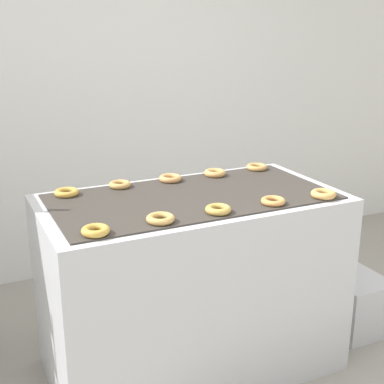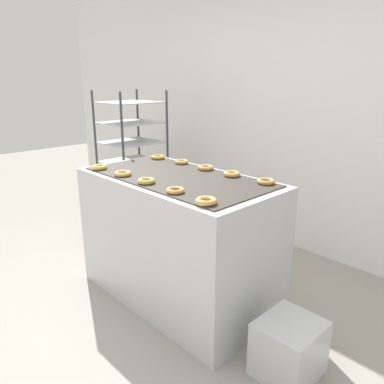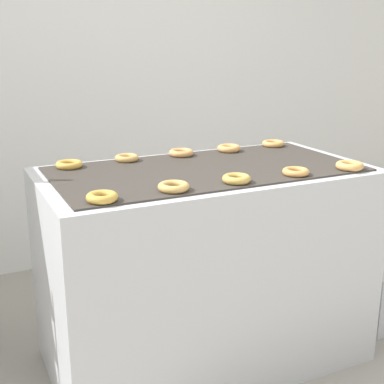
# 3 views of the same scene
# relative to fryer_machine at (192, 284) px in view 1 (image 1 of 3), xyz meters

# --- Properties ---
(wall_back) EXTENTS (8.00, 0.05, 2.80)m
(wall_back) POSITION_rel_fryer_machine_xyz_m (-0.00, 1.48, 0.91)
(wall_back) COLOR white
(wall_back) RESTS_ON ground_plane
(fryer_machine) EXTENTS (1.51, 0.80, 0.98)m
(fryer_machine) POSITION_rel_fryer_machine_xyz_m (0.00, 0.00, 0.00)
(fryer_machine) COLOR silver
(fryer_machine) RESTS_ON ground_plane
(glaze_bin) EXTENTS (0.32, 0.36, 0.34)m
(glaze_bin) POSITION_rel_fryer_machine_xyz_m (1.06, -0.09, -0.32)
(glaze_bin) COLOR silver
(glaze_bin) RESTS_ON ground_plane
(donut_near_leftmost) EXTENTS (0.12, 0.12, 0.03)m
(donut_near_leftmost) POSITION_rel_fryer_machine_xyz_m (-0.58, -0.30, 0.51)
(donut_near_leftmost) COLOR gold
(donut_near_leftmost) RESTS_ON fryer_machine
(donut_near_left) EXTENTS (0.12, 0.12, 0.03)m
(donut_near_left) POSITION_rel_fryer_machine_xyz_m (-0.28, -0.28, 0.51)
(donut_near_left) COLOR tan
(donut_near_left) RESTS_ON fryer_machine
(donut_near_center) EXTENTS (0.12, 0.12, 0.03)m
(donut_near_center) POSITION_rel_fryer_machine_xyz_m (0.00, -0.28, 0.51)
(donut_near_center) COLOR gold
(donut_near_center) RESTS_ON fryer_machine
(donut_near_right) EXTENTS (0.12, 0.12, 0.03)m
(donut_near_right) POSITION_rel_fryer_machine_xyz_m (0.30, -0.28, 0.51)
(donut_near_right) COLOR #DD964F
(donut_near_right) RESTS_ON fryer_machine
(donut_near_rightmost) EXTENTS (0.12, 0.12, 0.03)m
(donut_near_rightmost) POSITION_rel_fryer_machine_xyz_m (0.58, -0.30, 0.51)
(donut_near_rightmost) COLOR tan
(donut_near_rightmost) RESTS_ON fryer_machine
(donut_far_leftmost) EXTENTS (0.12, 0.12, 0.03)m
(donut_far_leftmost) POSITION_rel_fryer_machine_xyz_m (-0.56, 0.28, 0.51)
(donut_far_leftmost) COLOR gold
(donut_far_leftmost) RESTS_ON fryer_machine
(donut_far_left) EXTENTS (0.11, 0.11, 0.03)m
(donut_far_left) POSITION_rel_fryer_machine_xyz_m (-0.28, 0.30, 0.51)
(donut_far_left) COLOR tan
(donut_far_left) RESTS_ON fryer_machine
(donut_far_center) EXTENTS (0.12, 0.12, 0.03)m
(donut_far_center) POSITION_rel_fryer_machine_xyz_m (0.01, 0.29, 0.51)
(donut_far_center) COLOR tan
(donut_far_center) RESTS_ON fryer_machine
(donut_far_right) EXTENTS (0.12, 0.12, 0.03)m
(donut_far_right) POSITION_rel_fryer_machine_xyz_m (0.28, 0.28, 0.51)
(donut_far_right) COLOR tan
(donut_far_right) RESTS_ON fryer_machine
(donut_far_rightmost) EXTENTS (0.12, 0.12, 0.03)m
(donut_far_rightmost) POSITION_rel_fryer_machine_xyz_m (0.56, 0.30, 0.51)
(donut_far_rightmost) COLOR tan
(donut_far_rightmost) RESTS_ON fryer_machine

